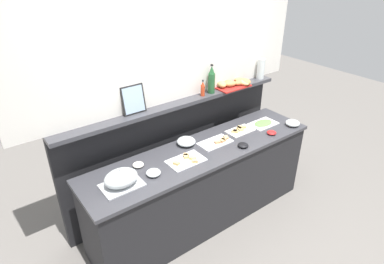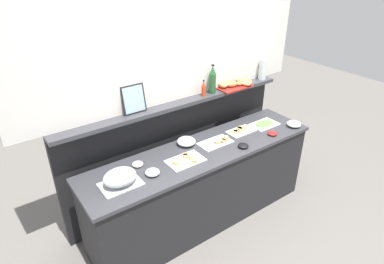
{
  "view_description": "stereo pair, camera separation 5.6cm",
  "coord_description": "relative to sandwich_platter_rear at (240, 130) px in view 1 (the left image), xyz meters",
  "views": [
    {
      "loc": [
        -1.76,
        -2.17,
        2.61
      ],
      "look_at": [
        -0.06,
        0.1,
        1.07
      ],
      "focal_mm": 31.03,
      "sensor_mm": 36.0,
      "label": 1
    },
    {
      "loc": [
        -1.72,
        -2.2,
        2.61
      ],
      "look_at": [
        -0.06,
        0.1,
        1.07
      ],
      "focal_mm": 31.03,
      "sensor_mm": 36.0,
      "label": 2
    }
  ],
  "objects": [
    {
      "name": "condiment_bowl_red",
      "position": [
        -0.21,
        -0.26,
        0.01
      ],
      "size": [
        0.11,
        0.11,
        0.04
      ],
      "primitive_type": "ellipsoid",
      "color": "black",
      "rests_on": "buffet_counter"
    },
    {
      "name": "condiment_bowl_cream",
      "position": [
        -1.21,
        0.06,
        0.01
      ],
      "size": [
        0.1,
        0.1,
        0.04
      ],
      "primitive_type": "ellipsoid",
      "color": "silver",
      "rests_on": "buffet_counter"
    },
    {
      "name": "hot_sauce_bottle",
      "position": [
        -0.26,
        0.33,
        0.43
      ],
      "size": [
        0.04,
        0.04,
        0.18
      ],
      "color": "red",
      "rests_on": "back_ledge_unit"
    },
    {
      "name": "sandwich_platter_rear",
      "position": [
        0.0,
        0.0,
        0.0
      ],
      "size": [
        0.3,
        0.18,
        0.04
      ],
      "color": "white",
      "rests_on": "buffet_counter"
    },
    {
      "name": "sandwich_platter_side",
      "position": [
        -0.81,
        -0.13,
        -0.0
      ],
      "size": [
        0.35,
        0.22,
        0.04
      ],
      "color": "silver",
      "rests_on": "buffet_counter"
    },
    {
      "name": "glass_bowl_medium",
      "position": [
        -0.64,
        0.12,
        0.02
      ],
      "size": [
        0.19,
        0.19,
        0.08
      ],
      "color": "silver",
      "rests_on": "buffet_counter"
    },
    {
      "name": "ground_plane",
      "position": [
        -0.56,
        0.54,
        -0.91
      ],
      "size": [
        12.0,
        12.0,
        0.0
      ],
      "primitive_type": "plane",
      "color": "slate"
    },
    {
      "name": "framed_picture",
      "position": [
        -1.05,
        0.38,
        0.49
      ],
      "size": [
        0.23,
        0.06,
        0.27
      ],
      "color": "black",
      "rests_on": "back_ledge_unit"
    },
    {
      "name": "upper_wall_panel",
      "position": [
        -0.56,
        0.45,
        1.03
      ],
      "size": [
        3.23,
        0.08,
        1.34
      ],
      "primitive_type": "cube",
      "color": "white",
      "rests_on": "back_ledge_unit"
    },
    {
      "name": "wine_bottle_green",
      "position": [
        -0.13,
        0.34,
        0.5
      ],
      "size": [
        0.08,
        0.08,
        0.32
      ],
      "color": "#23562D",
      "rests_on": "back_ledge_unit"
    },
    {
      "name": "condiment_bowl_teal",
      "position": [
        0.23,
        -0.25,
        0.01
      ],
      "size": [
        0.1,
        0.1,
        0.04
      ],
      "primitive_type": "ellipsoid",
      "color": "red",
      "rests_on": "buffet_counter"
    },
    {
      "name": "serving_cloche",
      "position": [
        -1.46,
        -0.11,
        0.06
      ],
      "size": [
        0.34,
        0.24,
        0.17
      ],
      "color": "#B7BABF",
      "rests_on": "buffet_counter"
    },
    {
      "name": "back_ledge_unit",
      "position": [
        -0.56,
        0.42,
        -0.24
      ],
      "size": [
        2.63,
        0.22,
        1.26
      ],
      "color": "black",
      "rests_on": "ground_plane"
    },
    {
      "name": "buffet_counter",
      "position": [
        -0.56,
        -0.06,
        -0.46
      ],
      "size": [
        2.5,
        0.62,
        0.89
      ],
      "color": "black",
      "rests_on": "ground_plane"
    },
    {
      "name": "glass_bowl_large",
      "position": [
        0.57,
        -0.26,
        0.02
      ],
      "size": [
        0.16,
        0.16,
        0.06
      ],
      "color": "silver",
      "rests_on": "buffet_counter"
    },
    {
      "name": "water_carafe",
      "position": [
        0.64,
        0.35,
        0.48
      ],
      "size": [
        0.09,
        0.09,
        0.24
      ],
      "primitive_type": "cylinder",
      "color": "silver",
      "rests_on": "back_ledge_unit"
    },
    {
      "name": "sandwich_platter_front",
      "position": [
        -0.36,
        -0.04,
        -0.0
      ],
      "size": [
        0.35,
        0.19,
        0.04
      ],
      "color": "silver",
      "rests_on": "buffet_counter"
    },
    {
      "name": "bread_basket",
      "position": [
        0.21,
        0.33,
        0.39
      ],
      "size": [
        0.43,
        0.28,
        0.08
      ],
      "color": "#B2231E",
      "rests_on": "back_ledge_unit"
    },
    {
      "name": "glass_bowl_small",
      "position": [
        -1.17,
        -0.14,
        0.01
      ],
      "size": [
        0.13,
        0.13,
        0.05
      ],
      "color": "silver",
      "rests_on": "buffet_counter"
    },
    {
      "name": "cold_cuts_platter",
      "position": [
        0.33,
        -0.04,
        -0.0
      ],
      "size": [
        0.32,
        0.21,
        0.02
      ],
      "color": "white",
      "rests_on": "buffet_counter"
    }
  ]
}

